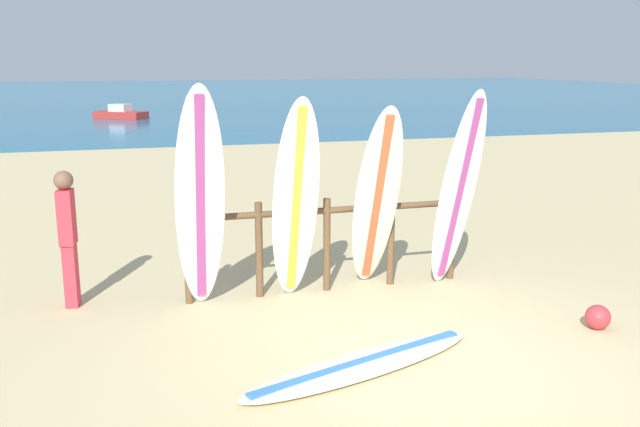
{
  "coord_description": "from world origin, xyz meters",
  "views": [
    {
      "loc": [
        -2.67,
        -5.23,
        2.81
      ],
      "look_at": [
        -0.27,
        2.92,
        0.92
      ],
      "focal_mm": 38.59,
      "sensor_mm": 36.0,
      "label": 1
    }
  ],
  "objects_px": {
    "surfboard_leaning_center": "(458,191)",
    "small_boat_offshore": "(121,113)",
    "surfboard_rack": "(327,234)",
    "surfboard_leaning_left": "(296,202)",
    "beachgoer_standing": "(68,233)",
    "surfboard_leaning_center_left": "(377,200)",
    "surfboard_lying_on_sand": "(362,364)",
    "surfboard_leaning_far_left": "(200,201)",
    "beach_ball": "(598,317)"
  },
  "relations": [
    {
      "from": "surfboard_leaning_left",
      "to": "small_boat_offshore",
      "type": "xyz_separation_m",
      "value": [
        -1.72,
        28.2,
        -0.97
      ]
    },
    {
      "from": "surfboard_leaning_center_left",
      "to": "beachgoer_standing",
      "type": "bearing_deg",
      "value": 170.84
    },
    {
      "from": "surfboard_leaning_center",
      "to": "surfboard_lying_on_sand",
      "type": "xyz_separation_m",
      "value": [
        -1.89,
        -1.82,
        -1.22
      ]
    },
    {
      "from": "surfboard_leaning_center_left",
      "to": "surfboard_leaning_far_left",
      "type": "bearing_deg",
      "value": -177.01
    },
    {
      "from": "surfboard_lying_on_sand",
      "to": "beach_ball",
      "type": "distance_m",
      "value": 2.75
    },
    {
      "from": "small_boat_offshore",
      "to": "surfboard_leaning_far_left",
      "type": "bearing_deg",
      "value": -88.73
    },
    {
      "from": "surfboard_leaning_far_left",
      "to": "beachgoer_standing",
      "type": "height_order",
      "value": "surfboard_leaning_far_left"
    },
    {
      "from": "surfboard_rack",
      "to": "surfboard_leaning_far_left",
      "type": "distance_m",
      "value": 1.73
    },
    {
      "from": "beachgoer_standing",
      "to": "surfboard_leaning_far_left",
      "type": "bearing_deg",
      "value": -25.35
    },
    {
      "from": "surfboard_lying_on_sand",
      "to": "surfboard_rack",
      "type": "bearing_deg",
      "value": 81.41
    },
    {
      "from": "surfboard_leaning_left",
      "to": "small_boat_offshore",
      "type": "height_order",
      "value": "surfboard_leaning_left"
    },
    {
      "from": "surfboard_rack",
      "to": "surfboard_leaning_left",
      "type": "height_order",
      "value": "surfboard_leaning_left"
    },
    {
      "from": "small_boat_offshore",
      "to": "surfboard_leaning_center",
      "type": "bearing_deg",
      "value": -82.43
    },
    {
      "from": "surfboard_leaning_center_left",
      "to": "surfboard_lying_on_sand",
      "type": "distance_m",
      "value": 2.42
    },
    {
      "from": "surfboard_leaning_far_left",
      "to": "surfboard_leaning_center",
      "type": "distance_m",
      "value": 3.13
    },
    {
      "from": "beachgoer_standing",
      "to": "beach_ball",
      "type": "height_order",
      "value": "beachgoer_standing"
    },
    {
      "from": "beachgoer_standing",
      "to": "small_boat_offshore",
      "type": "distance_m",
      "value": 27.59
    },
    {
      "from": "surfboard_leaning_center",
      "to": "beach_ball",
      "type": "relative_size",
      "value": 9.38
    },
    {
      "from": "surfboard_rack",
      "to": "surfboard_leaning_center_left",
      "type": "xyz_separation_m",
      "value": [
        0.54,
        -0.29,
        0.45
      ]
    },
    {
      "from": "surfboard_leaning_left",
      "to": "surfboard_leaning_center",
      "type": "xyz_separation_m",
      "value": [
        2.03,
        -0.07,
        0.03
      ]
    },
    {
      "from": "small_boat_offshore",
      "to": "surfboard_leaning_center_left",
      "type": "bearing_deg",
      "value": -84.44
    },
    {
      "from": "beach_ball",
      "to": "surfboard_leaning_center_left",
      "type": "bearing_deg",
      "value": 136.64
    },
    {
      "from": "beach_ball",
      "to": "surfboard_lying_on_sand",
      "type": "bearing_deg",
      "value": -176.14
    },
    {
      "from": "beachgoer_standing",
      "to": "beach_ball",
      "type": "bearing_deg",
      "value": -23.32
    },
    {
      "from": "small_boat_offshore",
      "to": "surfboard_rack",
      "type": "bearing_deg",
      "value": -85.47
    },
    {
      "from": "surfboard_rack",
      "to": "surfboard_leaning_far_left",
      "type": "relative_size",
      "value": 1.35
    },
    {
      "from": "beachgoer_standing",
      "to": "beach_ball",
      "type": "distance_m",
      "value": 5.96
    },
    {
      "from": "surfboard_lying_on_sand",
      "to": "beach_ball",
      "type": "relative_size",
      "value": 9.99
    },
    {
      "from": "surfboard_leaning_far_left",
      "to": "surfboard_rack",
      "type": "bearing_deg",
      "value": 14.14
    },
    {
      "from": "surfboard_leaning_center_left",
      "to": "beach_ball",
      "type": "relative_size",
      "value": 8.78
    },
    {
      "from": "surfboard_leaning_far_left",
      "to": "surfboard_leaning_left",
      "type": "distance_m",
      "value": 1.1
    },
    {
      "from": "surfboard_leaning_left",
      "to": "surfboard_leaning_far_left",
      "type": "bearing_deg",
      "value": -177.07
    },
    {
      "from": "surfboard_rack",
      "to": "beachgoer_standing",
      "type": "bearing_deg",
      "value": 174.57
    },
    {
      "from": "surfboard_lying_on_sand",
      "to": "surfboard_leaning_far_left",
      "type": "bearing_deg",
      "value": 123.95
    },
    {
      "from": "surfboard_leaning_center_left",
      "to": "beachgoer_standing",
      "type": "xyz_separation_m",
      "value": [
        -3.56,
        0.57,
        -0.29
      ]
    },
    {
      "from": "surfboard_leaning_center",
      "to": "small_boat_offshore",
      "type": "xyz_separation_m",
      "value": [
        -3.76,
        28.27,
        -1.0
      ]
    },
    {
      "from": "surfboard_leaning_far_left",
      "to": "surfboard_lying_on_sand",
      "type": "relative_size",
      "value": 0.97
    },
    {
      "from": "surfboard_leaning_center_left",
      "to": "surfboard_leaning_center",
      "type": "xyz_separation_m",
      "value": [
        1.02,
        -0.13,
        0.08
      ]
    },
    {
      "from": "surfboard_lying_on_sand",
      "to": "small_boat_offshore",
      "type": "relative_size",
      "value": 0.99
    },
    {
      "from": "surfboard_leaning_center",
      "to": "surfboard_leaning_far_left",
      "type": "bearing_deg",
      "value": 179.72
    },
    {
      "from": "surfboard_leaning_left",
      "to": "small_boat_offshore",
      "type": "distance_m",
      "value": 28.27
    },
    {
      "from": "beachgoer_standing",
      "to": "surfboard_leaning_left",
      "type": "bearing_deg",
      "value": -13.88
    },
    {
      "from": "surfboard_leaning_far_left",
      "to": "small_boat_offshore",
      "type": "height_order",
      "value": "surfboard_leaning_far_left"
    },
    {
      "from": "surfboard_rack",
      "to": "surfboard_lying_on_sand",
      "type": "bearing_deg",
      "value": -98.59
    },
    {
      "from": "surfboard_leaning_far_left",
      "to": "surfboard_leaning_center_left",
      "type": "relative_size",
      "value": 1.11
    },
    {
      "from": "surfboard_leaning_far_left",
      "to": "surfboard_lying_on_sand",
      "type": "xyz_separation_m",
      "value": [
        1.24,
        -1.84,
        -1.27
      ]
    },
    {
      "from": "surfboard_rack",
      "to": "surfboard_leaning_center",
      "type": "distance_m",
      "value": 1.69
    },
    {
      "from": "surfboard_leaning_center",
      "to": "surfboard_lying_on_sand",
      "type": "height_order",
      "value": "surfboard_leaning_center"
    },
    {
      "from": "surfboard_rack",
      "to": "surfboard_leaning_center",
      "type": "relative_size",
      "value": 1.4
    },
    {
      "from": "surfboard_leaning_far_left",
      "to": "surfboard_leaning_center",
      "type": "bearing_deg",
      "value": -0.28
    }
  ]
}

